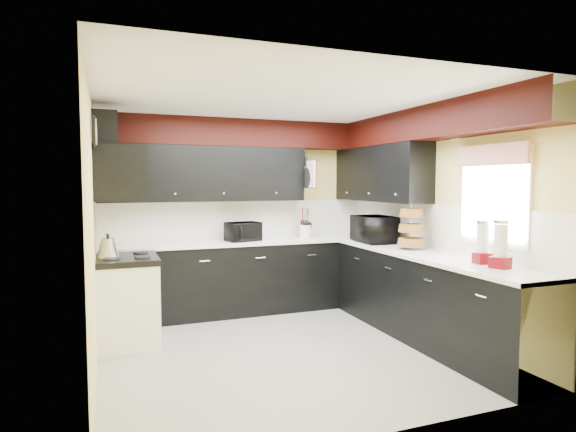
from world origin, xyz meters
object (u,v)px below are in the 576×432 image
at_px(microwave, 375,229).
at_px(knife_block, 305,229).
at_px(toaster_oven, 243,232).
at_px(utensil_crock, 305,231).
at_px(kettle, 108,248).

distance_m(microwave, knife_block, 1.03).
height_order(toaster_oven, microwave, microwave).
xyz_separation_m(utensil_crock, kettle, (-2.53, -0.78, -0.01)).
xyz_separation_m(microwave, utensil_crock, (-0.61, 0.80, -0.08)).
bearing_deg(kettle, microwave, -0.45).
bearing_deg(knife_block, toaster_oven, -179.57).
distance_m(microwave, kettle, 3.14).
relative_size(utensil_crock, kettle, 0.77).
bearing_deg(toaster_oven, knife_block, -4.17).
relative_size(toaster_oven, kettle, 1.88).
bearing_deg(toaster_oven, kettle, -168.31).
bearing_deg(kettle, knife_block, 17.67).
bearing_deg(toaster_oven, utensil_crock, -6.08).
height_order(utensil_crock, knife_block, knife_block).
relative_size(toaster_oven, utensil_crock, 2.44).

